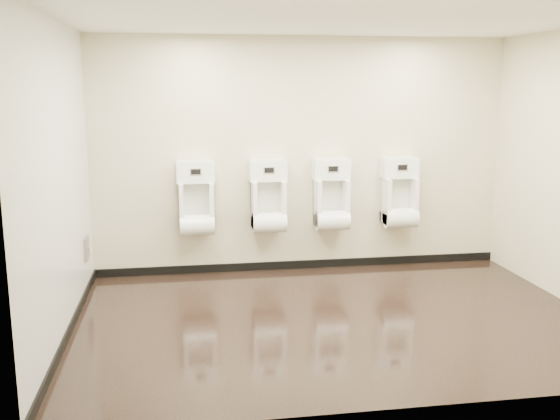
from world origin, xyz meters
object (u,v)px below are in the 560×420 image
at_px(access_panel, 87,248).
at_px(urinal_0, 196,204).
at_px(urinal_1, 268,201).
at_px(urinal_3, 400,198).
at_px(urinal_2, 331,200).

distance_m(access_panel, urinal_0, 1.32).
relative_size(urinal_1, urinal_3, 1.00).
bearing_deg(urinal_3, urinal_1, 180.00).
bearing_deg(urinal_2, urinal_3, 0.00).
bearing_deg(access_panel, urinal_2, 8.11).
bearing_deg(urinal_1, urinal_3, 0.00).
distance_m(access_panel, urinal_3, 3.71).
distance_m(urinal_0, urinal_1, 0.85).
xyz_separation_m(urinal_0, urinal_1, (0.85, 0.00, 0.00)).
bearing_deg(urinal_0, access_panel, -161.55).
height_order(access_panel, urinal_0, urinal_0).
relative_size(access_panel, urinal_1, 0.30).
bearing_deg(urinal_3, access_panel, -173.76).
height_order(access_panel, urinal_3, urinal_3).
bearing_deg(urinal_1, urinal_0, 180.00).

